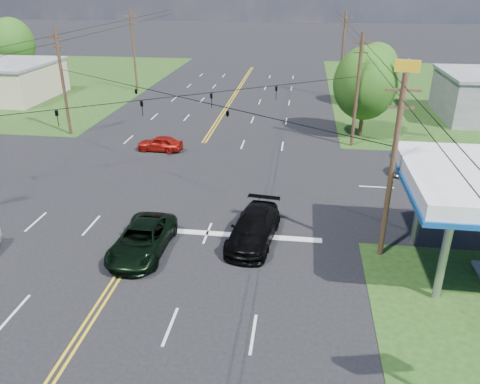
# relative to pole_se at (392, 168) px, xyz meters

# --- Properties ---
(ground) EXTENTS (280.00, 280.00, 0.00)m
(ground) POSITION_rel_pole_se_xyz_m (-13.00, 9.00, -4.92)
(ground) COLOR black
(ground) RESTS_ON ground
(grass_nw) EXTENTS (46.00, 48.00, 0.03)m
(grass_nw) POSITION_rel_pole_se_xyz_m (-48.00, 41.00, -4.92)
(grass_nw) COLOR #213A12
(grass_nw) RESTS_ON ground
(stop_bar) EXTENTS (10.00, 0.50, 0.02)m
(stop_bar) POSITION_rel_pole_se_xyz_m (-8.00, 1.00, -4.92)
(stop_bar) COLOR silver
(stop_bar) RESTS_ON ground
(pole_se) EXTENTS (1.60, 0.28, 9.50)m
(pole_se) POSITION_rel_pole_se_xyz_m (0.00, 0.00, 0.00)
(pole_se) COLOR #3B2519
(pole_se) RESTS_ON ground
(pole_nw) EXTENTS (1.60, 0.28, 9.50)m
(pole_nw) POSITION_rel_pole_se_xyz_m (-26.00, 18.00, 0.00)
(pole_nw) COLOR #3B2519
(pole_nw) RESTS_ON ground
(pole_ne) EXTENTS (1.60, 0.28, 9.50)m
(pole_ne) POSITION_rel_pole_se_xyz_m (0.00, 18.00, 0.00)
(pole_ne) COLOR #3B2519
(pole_ne) RESTS_ON ground
(pole_left_far) EXTENTS (1.60, 0.28, 10.00)m
(pole_left_far) POSITION_rel_pole_se_xyz_m (-26.00, 37.00, 0.25)
(pole_left_far) COLOR #3B2519
(pole_left_far) RESTS_ON ground
(pole_right_far) EXTENTS (1.60, 0.28, 10.00)m
(pole_right_far) POSITION_rel_pole_se_xyz_m (0.00, 37.00, 0.25)
(pole_right_far) COLOR #3B2519
(pole_right_far) RESTS_ON ground
(span_wire_signals) EXTENTS (26.00, 18.00, 1.13)m
(span_wire_signals) POSITION_rel_pole_se_xyz_m (-13.00, 9.00, 1.08)
(span_wire_signals) COLOR black
(span_wire_signals) RESTS_ON ground
(power_lines) EXTENTS (26.04, 100.00, 0.64)m
(power_lines) POSITION_rel_pole_se_xyz_m (-13.00, 7.00, 3.68)
(power_lines) COLOR black
(power_lines) RESTS_ON ground
(tree_right_a) EXTENTS (5.70, 5.70, 8.18)m
(tree_right_a) POSITION_rel_pole_se_xyz_m (1.00, 21.00, -0.05)
(tree_right_a) COLOR #3B2519
(tree_right_a) RESTS_ON ground
(tree_right_b) EXTENTS (4.94, 4.94, 7.09)m
(tree_right_b) POSITION_rel_pole_se_xyz_m (3.50, 33.00, -0.70)
(tree_right_b) COLOR #3B2519
(tree_right_b) RESTS_ON ground
(tree_far_l) EXTENTS (6.08, 6.08, 8.72)m
(tree_far_l) POSITION_rel_pole_se_xyz_m (-45.00, 41.00, 0.28)
(tree_far_l) COLOR #3B2519
(tree_far_l) RESTS_ON ground
(pickup_dkgreen) EXTENTS (2.64, 5.57, 1.54)m
(pickup_dkgreen) POSITION_rel_pole_se_xyz_m (-12.50, -1.45, -4.15)
(pickup_dkgreen) COLOR black
(pickup_dkgreen) RESTS_ON ground
(suv_black) EXTENTS (2.96, 5.86, 1.63)m
(suv_black) POSITION_rel_pole_se_xyz_m (-6.78, 0.50, -4.10)
(suv_black) COLOR black
(suv_black) RESTS_ON ground
(sedan_red) EXTENTS (3.87, 1.69, 1.30)m
(sedan_red) POSITION_rel_pole_se_xyz_m (-16.25, 14.50, -4.27)
(sedan_red) COLOR #9D130B
(sedan_red) RESTS_ON ground
(sedan_far) EXTENTS (5.49, 2.24, 1.59)m
(sedan_far) POSITION_rel_pole_se_xyz_m (5.02, 11.75, -4.12)
(sedan_far) COLOR silver
(sedan_far) RESTS_ON ground
(polesign_ne) EXTENTS (2.02, 0.76, 7.36)m
(polesign_ne) POSITION_rel_pole_se_xyz_m (4.00, 19.00, 0.72)
(polesign_ne) COLOR #A5A5AA
(polesign_ne) RESTS_ON ground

